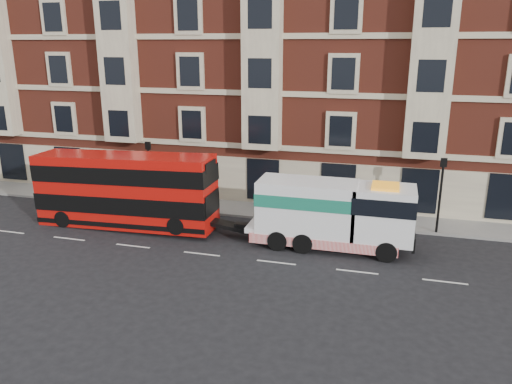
# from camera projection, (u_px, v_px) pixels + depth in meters

# --- Properties ---
(ground) EXTENTS (120.00, 120.00, 0.00)m
(ground) POSITION_uv_depth(u_px,v_px,m) (202.00, 254.00, 26.05)
(ground) COLOR black
(ground) RESTS_ON ground
(sidewalk) EXTENTS (90.00, 3.00, 0.15)m
(sidewalk) POSITION_uv_depth(u_px,v_px,m) (243.00, 209.00, 32.96)
(sidewalk) COLOR slate
(sidewalk) RESTS_ON ground
(victorian_terrace) EXTENTS (45.00, 12.00, 20.40)m
(victorian_terrace) POSITION_uv_depth(u_px,v_px,m) (278.00, 51.00, 36.91)
(victorian_terrace) COLOR maroon
(victorian_terrace) RESTS_ON ground
(lamp_post_west) EXTENTS (0.35, 0.15, 4.35)m
(lamp_post_west) POSITION_uv_depth(u_px,v_px,m) (149.00, 169.00, 32.55)
(lamp_post_west) COLOR black
(lamp_post_west) RESTS_ON sidewalk
(lamp_post_east) EXTENTS (0.35, 0.15, 4.35)m
(lamp_post_east) POSITION_uv_depth(u_px,v_px,m) (441.00, 190.00, 27.96)
(lamp_post_east) COLOR black
(lamp_post_east) RESTS_ON sidewalk
(double_decker_bus) EXTENTS (10.85, 2.49, 4.39)m
(double_decker_bus) POSITION_uv_depth(u_px,v_px,m) (125.00, 189.00, 29.33)
(double_decker_bus) COLOR red
(double_decker_bus) RESTS_ON ground
(tow_truck) EXTENTS (8.69, 2.57, 3.62)m
(tow_truck) POSITION_uv_depth(u_px,v_px,m) (330.00, 214.00, 26.37)
(tow_truck) COLOR white
(tow_truck) RESTS_ON ground
(pedestrian) EXTENTS (0.60, 0.40, 1.59)m
(pedestrian) POSITION_uv_depth(u_px,v_px,m) (109.00, 191.00, 33.78)
(pedestrian) COLOR #192433
(pedestrian) RESTS_ON sidewalk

